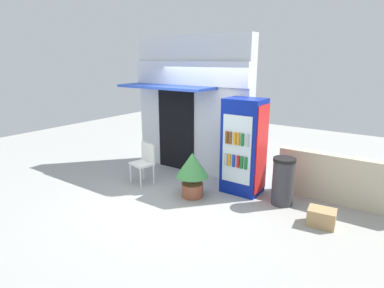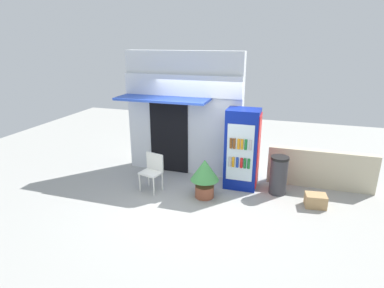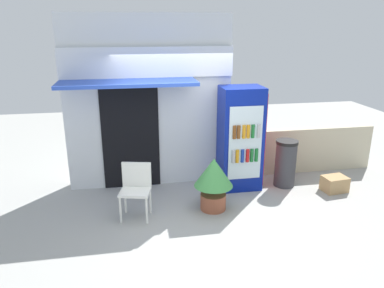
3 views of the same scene
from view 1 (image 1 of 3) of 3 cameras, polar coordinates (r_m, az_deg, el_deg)
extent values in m
plane|color=#A3A39E|center=(6.62, -2.75, -8.83)|extent=(16.00, 16.00, 0.00)
cube|color=silver|center=(7.64, 0.07, 6.88)|extent=(3.07, 0.32, 3.19)
cube|color=white|center=(7.40, -0.84, 12.54)|extent=(3.07, 0.08, 0.53)
cube|color=blue|center=(7.37, -4.82, 10.17)|extent=(2.31, 0.78, 0.06)
cube|color=black|center=(7.82, -2.88, 2.65)|extent=(1.05, 0.03, 2.01)
cube|color=navy|center=(6.49, 9.22, -0.43)|extent=(0.76, 0.59, 1.93)
cube|color=silver|center=(6.23, 7.99, -1.04)|extent=(0.61, 0.02, 1.35)
cube|color=red|center=(6.34, 12.39, -0.97)|extent=(0.02, 0.53, 1.74)
cylinder|color=#B2B2B7|center=(6.38, 6.09, -2.72)|extent=(0.06, 0.06, 0.24)
cylinder|color=orange|center=(6.34, 6.70, -2.84)|extent=(0.06, 0.06, 0.24)
cylinder|color=#1938A5|center=(6.30, 7.46, -2.99)|extent=(0.06, 0.06, 0.24)
cylinder|color=red|center=(6.26, 8.23, -3.14)|extent=(0.06, 0.06, 0.24)
cylinder|color=#196B2D|center=(6.23, 8.88, -3.26)|extent=(0.06, 0.06, 0.24)
cylinder|color=#196B2D|center=(6.19, 9.61, -3.40)|extent=(0.06, 0.06, 0.24)
cylinder|color=brown|center=(6.25, 6.26, 1.21)|extent=(0.06, 0.06, 0.24)
cylinder|color=brown|center=(6.22, 6.86, 1.12)|extent=(0.06, 0.06, 0.24)
cylinder|color=orange|center=(6.17, 7.68, 0.99)|extent=(0.06, 0.06, 0.24)
cylinder|color=orange|center=(6.14, 8.32, 0.88)|extent=(0.06, 0.06, 0.24)
cylinder|color=#196B2D|center=(6.10, 9.04, 0.77)|extent=(0.06, 0.06, 0.24)
cylinder|color=#B2B2B7|center=(6.06, 9.92, 0.63)|extent=(0.06, 0.06, 0.24)
cylinder|color=white|center=(7.21, -10.93, -5.18)|extent=(0.04, 0.04, 0.44)
cylinder|color=white|center=(6.87, -9.16, -6.12)|extent=(0.04, 0.04, 0.44)
cylinder|color=white|center=(7.37, -8.70, -4.63)|extent=(0.04, 0.04, 0.44)
cylinder|color=white|center=(7.04, -6.86, -5.51)|extent=(0.04, 0.04, 0.44)
cube|color=white|center=(7.04, -9.00, -3.52)|extent=(0.55, 0.49, 0.04)
cube|color=white|center=(7.06, -7.88, -1.49)|extent=(0.47, 0.15, 0.41)
cylinder|color=#995138|center=(6.43, 0.06, -8.21)|extent=(0.43, 0.43, 0.28)
cylinder|color=brown|center=(6.35, 0.06, -6.43)|extent=(0.05, 0.05, 0.15)
cone|color=#47994C|center=(6.24, 0.06, -3.72)|extent=(0.65, 0.65, 0.48)
cylinder|color=#38383D|center=(6.25, 15.95, -6.70)|extent=(0.40, 0.40, 0.85)
cylinder|color=black|center=(6.10, 16.26, -2.72)|extent=(0.42, 0.42, 0.06)
cube|color=beige|center=(6.62, 25.64, -6.00)|extent=(2.48, 0.20, 0.94)
cube|color=tan|center=(5.80, 22.17, -12.06)|extent=(0.47, 0.37, 0.29)
camera|label=2|loc=(2.38, -100.14, 16.80)|focal=29.49mm
camera|label=3|loc=(4.79, -64.20, 10.69)|focal=34.45mm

